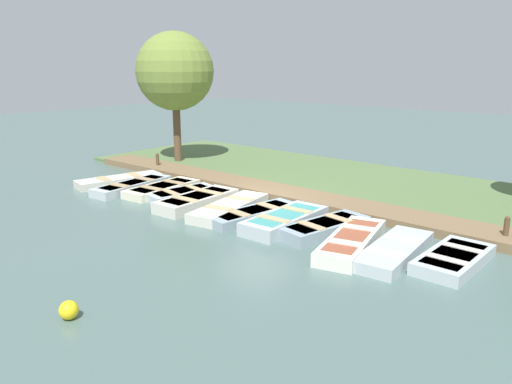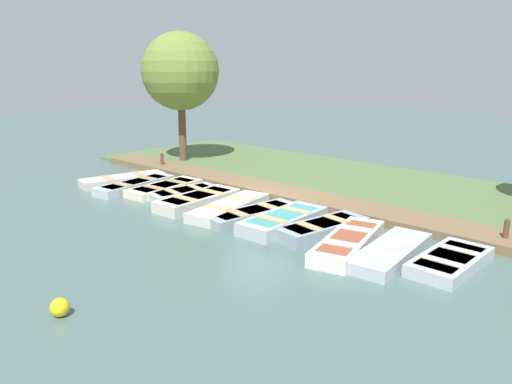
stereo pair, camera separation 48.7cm
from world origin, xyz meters
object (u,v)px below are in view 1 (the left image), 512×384
at_px(rowboat_2, 162,189).
at_px(mooring_post_far, 506,230).
at_px(rowboat_8, 325,227).
at_px(mooring_post_near, 158,162).
at_px(rowboat_3, 182,194).
at_px(park_tree_far_left, 175,72).
at_px(rowboat_6, 254,214).
at_px(rowboat_5, 230,207).
at_px(rowboat_0, 119,180).
at_px(rowboat_7, 285,220).
at_px(buoy, 69,310).
at_px(rowboat_4, 197,201).
at_px(rowboat_1, 132,186).
at_px(rowboat_10, 394,250).
at_px(rowboat_11, 454,259).
at_px(rowboat_9, 352,241).

distance_m(rowboat_2, mooring_post_far, 12.13).
height_order(rowboat_8, mooring_post_near, mooring_post_near).
height_order(rowboat_3, park_tree_far_left, park_tree_far_left).
bearing_deg(rowboat_6, rowboat_2, -84.35).
bearing_deg(rowboat_5, rowboat_2, -103.68).
distance_m(rowboat_0, rowboat_7, 8.72).
distance_m(rowboat_7, buoy, 7.38).
height_order(rowboat_2, rowboat_5, rowboat_5).
bearing_deg(rowboat_4, rowboat_1, -91.55).
height_order(rowboat_2, park_tree_far_left, park_tree_far_left).
bearing_deg(rowboat_2, rowboat_0, -88.72).
bearing_deg(rowboat_3, rowboat_10, 98.77).
xyz_separation_m(rowboat_0, mooring_post_near, (-2.71, -0.83, 0.27)).
xyz_separation_m(rowboat_6, rowboat_7, (0.00, 1.29, 0.05)).
bearing_deg(rowboat_0, rowboat_8, 104.70).
bearing_deg(rowboat_6, mooring_post_far, 119.81).
xyz_separation_m(rowboat_0, rowboat_8, (-0.25, 10.01, 0.03)).
relative_size(rowboat_2, rowboat_10, 0.95).
xyz_separation_m(rowboat_10, buoy, (7.30, -3.47, 0.03)).
xyz_separation_m(mooring_post_near, park_tree_far_left, (-1.89, -0.72, 4.09)).
relative_size(rowboat_10, mooring_post_near, 4.00).
xyz_separation_m(rowboat_0, rowboat_11, (-0.33, 13.78, 0.00)).
height_order(rowboat_2, rowboat_11, rowboat_11).
relative_size(rowboat_4, rowboat_10, 0.96).
bearing_deg(rowboat_11, rowboat_6, -85.97).
distance_m(rowboat_1, rowboat_9, 9.95).
height_order(rowboat_3, rowboat_7, rowboat_7).
relative_size(rowboat_4, rowboat_5, 0.89).
relative_size(rowboat_4, rowboat_8, 1.05).
bearing_deg(rowboat_6, buoy, 19.93).
xyz_separation_m(rowboat_2, rowboat_8, (-0.00, 7.51, 0.03)).
bearing_deg(rowboat_10, rowboat_6, -96.27).
bearing_deg(rowboat_2, rowboat_1, -71.58).
bearing_deg(rowboat_4, rowboat_10, 88.06).
height_order(rowboat_7, rowboat_10, rowboat_7).
relative_size(rowboat_5, rowboat_9, 0.99).
relative_size(rowboat_0, park_tree_far_left, 0.57).
bearing_deg(mooring_post_far, rowboat_2, -78.31).
xyz_separation_m(rowboat_11, park_tree_far_left, (-4.26, -15.34, 4.35)).
height_order(rowboat_2, rowboat_8, rowboat_8).
height_order(rowboat_8, rowboat_11, rowboat_8).
distance_m(rowboat_1, mooring_post_far, 13.44).
relative_size(rowboat_0, buoy, 9.46).
bearing_deg(rowboat_6, rowboat_5, -81.86).
xyz_separation_m(rowboat_5, rowboat_10, (0.09, 6.04, -0.01)).
distance_m(rowboat_2, park_tree_far_left, 7.36).
distance_m(rowboat_3, rowboat_5, 2.68).
height_order(rowboat_7, rowboat_9, rowboat_7).
distance_m(rowboat_6, rowboat_7, 1.29).
height_order(rowboat_2, mooring_post_far, mooring_post_far).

